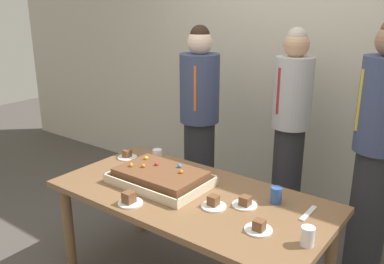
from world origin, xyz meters
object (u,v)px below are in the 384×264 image
at_px(drink_cup_far_end, 276,195).
at_px(person_green_shirt_behind, 290,130).
at_px(plated_slice_near_right, 259,228).
at_px(sheet_cake, 160,177).
at_px(cake_server_utensil, 308,213).
at_px(plated_slice_near_left, 127,156).
at_px(drink_cup_middle, 157,156).
at_px(drink_cup_nearest, 308,236).
at_px(person_serving_front, 377,147).
at_px(plated_slice_center_front, 214,204).
at_px(person_striped_tie_right, 199,121).
at_px(plated_slice_far_left, 130,200).
at_px(party_table, 190,205).
at_px(plated_slice_far_right, 245,203).

relative_size(drink_cup_far_end, person_green_shirt_behind, 0.06).
bearing_deg(plated_slice_near_right, sheet_cake, 170.43).
relative_size(cake_server_utensil, person_green_shirt_behind, 0.12).
height_order(plated_slice_near_left, person_green_shirt_behind, person_green_shirt_behind).
height_order(drink_cup_middle, person_green_shirt_behind, person_green_shirt_behind).
bearing_deg(drink_cup_far_end, drink_cup_nearest, -44.47).
bearing_deg(drink_cup_far_end, plated_slice_near_left, -179.35).
distance_m(plated_slice_near_left, plated_slice_near_right, 1.36).
height_order(plated_slice_near_right, cake_server_utensil, plated_slice_near_right).
distance_m(cake_server_utensil, person_serving_front, 0.81).
distance_m(plated_slice_center_front, drink_cup_middle, 0.81).
relative_size(drink_cup_middle, cake_server_utensil, 0.50).
bearing_deg(person_striped_tie_right, plated_slice_center_front, 19.41).
relative_size(drink_cup_middle, person_striped_tie_right, 0.06).
bearing_deg(drink_cup_nearest, plated_slice_far_left, -167.85).
distance_m(party_table, person_striped_tie_right, 1.10).
distance_m(plated_slice_near_right, drink_cup_nearest, 0.26).
distance_m(drink_cup_far_end, cake_server_utensil, 0.22).
relative_size(party_table, drink_cup_middle, 17.72).
bearing_deg(cake_server_utensil, plated_slice_near_left, -179.97).
height_order(plated_slice_far_left, person_serving_front, person_serving_front).
height_order(party_table, person_green_shirt_behind, person_green_shirt_behind).
xyz_separation_m(plated_slice_near_left, person_striped_tie_right, (0.18, 0.70, 0.14)).
bearing_deg(drink_cup_far_end, person_striped_tie_right, 147.18).
bearing_deg(person_serving_front, drink_cup_far_end, 22.62).
bearing_deg(drink_cup_nearest, drink_cup_far_end, 135.53).
distance_m(sheet_cake, plated_slice_center_front, 0.47).
relative_size(sheet_cake, drink_cup_far_end, 6.35).
xyz_separation_m(plated_slice_center_front, drink_cup_nearest, (0.60, -0.05, 0.03)).
relative_size(plated_slice_far_left, cake_server_utensil, 0.75).
bearing_deg(plated_slice_near_right, person_serving_front, 74.69).
xyz_separation_m(plated_slice_far_right, cake_server_utensil, (0.34, 0.14, -0.02)).
bearing_deg(sheet_cake, cake_server_utensil, 11.90).
distance_m(drink_cup_middle, person_striped_tie_right, 0.64).
bearing_deg(sheet_cake, plated_slice_near_left, 158.87).
bearing_deg(person_striped_tie_right, drink_cup_middle, -14.53).
distance_m(plated_slice_near_right, cake_server_utensil, 0.36).
relative_size(drink_cup_nearest, person_striped_tie_right, 0.06).
bearing_deg(person_striped_tie_right, drink_cup_nearest, 33.67).
relative_size(plated_slice_far_right, drink_cup_far_end, 1.50).
xyz_separation_m(plated_slice_center_front, person_striped_tie_right, (-0.80, 0.96, 0.14)).
xyz_separation_m(plated_slice_far_right, person_striped_tie_right, (-0.94, 0.84, 0.14)).
xyz_separation_m(sheet_cake, plated_slice_far_left, (0.04, -0.33, -0.02)).
xyz_separation_m(cake_server_utensil, person_green_shirt_behind, (-0.54, 0.92, 0.17)).
xyz_separation_m(party_table, sheet_cake, (-0.25, -0.00, 0.13)).
bearing_deg(person_green_shirt_behind, cake_server_utensil, 50.41).
bearing_deg(person_green_shirt_behind, drink_cup_far_end, 39.90).
bearing_deg(plated_slice_near_right, plated_slice_far_right, 134.97).
height_order(drink_cup_far_end, person_green_shirt_behind, person_green_shirt_behind).
xyz_separation_m(plated_slice_far_right, drink_cup_middle, (-0.88, 0.21, 0.03)).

